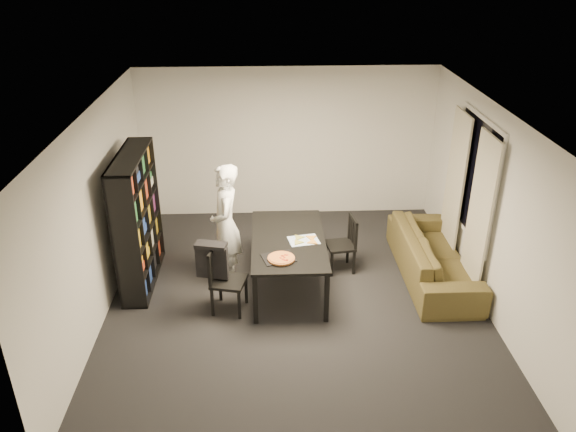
{
  "coord_description": "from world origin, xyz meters",
  "views": [
    {
      "loc": [
        -0.37,
        -6.38,
        4.4
      ],
      "look_at": [
        -0.09,
        0.44,
        1.05
      ],
      "focal_mm": 35.0,
      "sensor_mm": 36.0,
      "label": 1
    }
  ],
  "objects_px": {
    "chair_left": "(222,275)",
    "baking_tray": "(278,258)",
    "person": "(226,225)",
    "pepperoni_pizza": "(281,258)",
    "dining_table": "(288,243)",
    "chair_right": "(346,240)",
    "sofa": "(433,256)",
    "bookshelf": "(137,220)"
  },
  "relations": [
    {
      "from": "bookshelf",
      "to": "baking_tray",
      "type": "distance_m",
      "value": 2.08
    },
    {
      "from": "chair_left",
      "to": "pepperoni_pizza",
      "type": "relative_size",
      "value": 2.58
    },
    {
      "from": "sofa",
      "to": "dining_table",
      "type": "bearing_deg",
      "value": 94.65
    },
    {
      "from": "baking_tray",
      "to": "pepperoni_pizza",
      "type": "bearing_deg",
      "value": -54.7
    },
    {
      "from": "chair_right",
      "to": "person",
      "type": "distance_m",
      "value": 1.77
    },
    {
      "from": "chair_left",
      "to": "baking_tray",
      "type": "distance_m",
      "value": 0.77
    },
    {
      "from": "chair_right",
      "to": "person",
      "type": "height_order",
      "value": "person"
    },
    {
      "from": "dining_table",
      "to": "baking_tray",
      "type": "distance_m",
      "value": 0.53
    },
    {
      "from": "chair_left",
      "to": "sofa",
      "type": "bearing_deg",
      "value": -64.27
    },
    {
      "from": "chair_left",
      "to": "baking_tray",
      "type": "relative_size",
      "value": 2.26
    },
    {
      "from": "dining_table",
      "to": "baking_tray",
      "type": "relative_size",
      "value": 4.49
    },
    {
      "from": "chair_right",
      "to": "baking_tray",
      "type": "height_order",
      "value": "chair_right"
    },
    {
      "from": "dining_table",
      "to": "chair_left",
      "type": "distance_m",
      "value": 1.03
    },
    {
      "from": "dining_table",
      "to": "chair_left",
      "type": "bearing_deg",
      "value": -149.69
    },
    {
      "from": "bookshelf",
      "to": "chair_left",
      "type": "height_order",
      "value": "bookshelf"
    },
    {
      "from": "bookshelf",
      "to": "person",
      "type": "relative_size",
      "value": 1.09
    },
    {
      "from": "baking_tray",
      "to": "pepperoni_pizza",
      "type": "relative_size",
      "value": 1.14
    },
    {
      "from": "dining_table",
      "to": "pepperoni_pizza",
      "type": "height_order",
      "value": "pepperoni_pizza"
    },
    {
      "from": "chair_right",
      "to": "sofa",
      "type": "distance_m",
      "value": 1.27
    },
    {
      "from": "baking_tray",
      "to": "sofa",
      "type": "distance_m",
      "value": 2.39
    },
    {
      "from": "baking_tray",
      "to": "pepperoni_pizza",
      "type": "height_order",
      "value": "pepperoni_pizza"
    },
    {
      "from": "chair_right",
      "to": "sofa",
      "type": "relative_size",
      "value": 0.37
    },
    {
      "from": "chair_left",
      "to": "sofa",
      "type": "relative_size",
      "value": 0.4
    },
    {
      "from": "dining_table",
      "to": "chair_right",
      "type": "xyz_separation_m",
      "value": [
        0.86,
        0.42,
        -0.2
      ]
    },
    {
      "from": "person",
      "to": "baking_tray",
      "type": "bearing_deg",
      "value": 39.16
    },
    {
      "from": "dining_table",
      "to": "sofa",
      "type": "xyz_separation_m",
      "value": [
        2.1,
        0.17,
        -0.35
      ]
    },
    {
      "from": "bookshelf",
      "to": "chair_right",
      "type": "height_order",
      "value": "bookshelf"
    },
    {
      "from": "person",
      "to": "sofa",
      "type": "relative_size",
      "value": 0.78
    },
    {
      "from": "bookshelf",
      "to": "person",
      "type": "distance_m",
      "value": 1.21
    },
    {
      "from": "chair_left",
      "to": "pepperoni_pizza",
      "type": "bearing_deg",
      "value": -80.18
    },
    {
      "from": "baking_tray",
      "to": "pepperoni_pizza",
      "type": "xyz_separation_m",
      "value": [
        0.03,
        -0.05,
        0.02
      ]
    },
    {
      "from": "dining_table",
      "to": "sofa",
      "type": "bearing_deg",
      "value": 4.65
    },
    {
      "from": "chair_left",
      "to": "sofa",
      "type": "xyz_separation_m",
      "value": [
        2.98,
        0.69,
        -0.19
      ]
    },
    {
      "from": "baking_tray",
      "to": "chair_left",
      "type": "bearing_deg",
      "value": -179.34
    },
    {
      "from": "chair_left",
      "to": "pepperoni_pizza",
      "type": "xyz_separation_m",
      "value": [
        0.77,
        -0.04,
        0.26
      ]
    },
    {
      "from": "bookshelf",
      "to": "person",
      "type": "xyz_separation_m",
      "value": [
        1.21,
        -0.03,
        -0.08
      ]
    },
    {
      "from": "bookshelf",
      "to": "pepperoni_pizza",
      "type": "distance_m",
      "value": 2.12
    },
    {
      "from": "chair_left",
      "to": "dining_table",
      "type": "bearing_deg",
      "value": -46.92
    },
    {
      "from": "chair_left",
      "to": "person",
      "type": "relative_size",
      "value": 0.52
    },
    {
      "from": "chair_right",
      "to": "chair_left",
      "type": "bearing_deg",
      "value": -69.93
    },
    {
      "from": "bookshelf",
      "to": "person",
      "type": "height_order",
      "value": "bookshelf"
    },
    {
      "from": "chair_right",
      "to": "sofa",
      "type": "bearing_deg",
      "value": 70.45
    }
  ]
}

